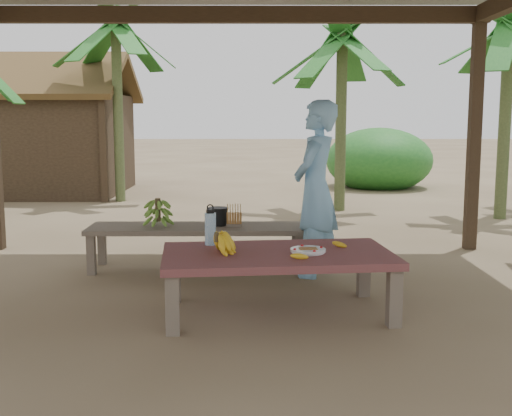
{
  "coord_description": "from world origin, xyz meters",
  "views": [
    {
      "loc": [
        0.24,
        -5.18,
        1.56
      ],
      "look_at": [
        0.25,
        0.13,
        0.8
      ],
      "focal_mm": 45.0,
      "sensor_mm": 36.0,
      "label": 1
    }
  ],
  "objects_px": {
    "work_table": "(277,260)",
    "plate": "(308,251)",
    "water_flask": "(210,228)",
    "bench": "(197,231)",
    "cooking_pot": "(218,217)",
    "woman": "(316,189)",
    "ripe_banana_bunch": "(217,242)"
  },
  "relations": [
    {
      "from": "work_table",
      "to": "plate",
      "type": "xyz_separation_m",
      "value": [
        0.24,
        -0.03,
        0.08
      ]
    },
    {
      "from": "work_table",
      "to": "water_flask",
      "type": "relative_size",
      "value": 5.54
    },
    {
      "from": "bench",
      "to": "cooking_pot",
      "type": "xyz_separation_m",
      "value": [
        0.22,
        0.07,
        0.14
      ]
    },
    {
      "from": "bench",
      "to": "water_flask",
      "type": "height_order",
      "value": "water_flask"
    },
    {
      "from": "water_flask",
      "to": "woman",
      "type": "distance_m",
      "value": 1.37
    },
    {
      "from": "water_flask",
      "to": "cooking_pot",
      "type": "height_order",
      "value": "water_flask"
    },
    {
      "from": "work_table",
      "to": "ripe_banana_bunch",
      "type": "bearing_deg",
      "value": 178.63
    },
    {
      "from": "bench",
      "to": "water_flask",
      "type": "distance_m",
      "value": 1.25
    },
    {
      "from": "plate",
      "to": "work_table",
      "type": "bearing_deg",
      "value": 173.12
    },
    {
      "from": "ripe_banana_bunch",
      "to": "plate",
      "type": "height_order",
      "value": "ripe_banana_bunch"
    },
    {
      "from": "bench",
      "to": "ripe_banana_bunch",
      "type": "relative_size",
      "value": 7.48
    },
    {
      "from": "woman",
      "to": "cooking_pot",
      "type": "bearing_deg",
      "value": -83.5
    },
    {
      "from": "ripe_banana_bunch",
      "to": "woman",
      "type": "distance_m",
      "value": 1.59
    },
    {
      "from": "water_flask",
      "to": "cooking_pot",
      "type": "distance_m",
      "value": 1.28
    },
    {
      "from": "bench",
      "to": "plate",
      "type": "distance_m",
      "value": 1.84
    },
    {
      "from": "cooking_pot",
      "to": "woman",
      "type": "height_order",
      "value": "woman"
    },
    {
      "from": "water_flask",
      "to": "woman",
      "type": "xyz_separation_m",
      "value": [
        0.96,
        0.96,
        0.22
      ]
    },
    {
      "from": "work_table",
      "to": "plate",
      "type": "height_order",
      "value": "plate"
    },
    {
      "from": "cooking_pot",
      "to": "water_flask",
      "type": "bearing_deg",
      "value": -89.64
    },
    {
      "from": "plate",
      "to": "cooking_pot",
      "type": "xyz_separation_m",
      "value": [
        -0.8,
        1.6,
        0.02
      ]
    },
    {
      "from": "work_table",
      "to": "cooking_pot",
      "type": "relative_size",
      "value": 9.24
    },
    {
      "from": "water_flask",
      "to": "bench",
      "type": "bearing_deg",
      "value": 100.46
    },
    {
      "from": "bench",
      "to": "water_flask",
      "type": "xyz_separation_m",
      "value": [
        0.22,
        -1.21,
        0.25
      ]
    },
    {
      "from": "work_table",
      "to": "woman",
      "type": "relative_size",
      "value": 1.1
    },
    {
      "from": "woman",
      "to": "ripe_banana_bunch",
      "type": "bearing_deg",
      "value": -10.04
    },
    {
      "from": "bench",
      "to": "cooking_pot",
      "type": "distance_m",
      "value": 0.27
    },
    {
      "from": "bench",
      "to": "plate",
      "type": "bearing_deg",
      "value": -56.76
    },
    {
      "from": "ripe_banana_bunch",
      "to": "cooking_pot",
      "type": "relative_size",
      "value": 1.44
    },
    {
      "from": "work_table",
      "to": "bench",
      "type": "height_order",
      "value": "work_table"
    },
    {
      "from": "ripe_banana_bunch",
      "to": "water_flask",
      "type": "xyz_separation_m",
      "value": [
        -0.07,
        0.33,
        0.06
      ]
    },
    {
      "from": "plate",
      "to": "water_flask",
      "type": "xyz_separation_m",
      "value": [
        -0.79,
        0.32,
        0.13
      ]
    },
    {
      "from": "ripe_banana_bunch",
      "to": "work_table",
      "type": "bearing_deg",
      "value": 4.57
    }
  ]
}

